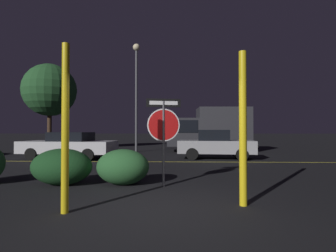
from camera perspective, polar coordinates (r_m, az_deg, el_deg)
The scene contains 12 objects.
ground_plane at distance 5.11m, azimuth -2.54°, elevation -17.59°, with size 260.00×260.00×0.00m, color black.
road_center_stripe at distance 12.36m, azimuth 0.14°, elevation -7.79°, with size 35.02×0.12×0.01m, color gold.
stop_sign at distance 6.84m, azimuth -0.98°, elevation 0.27°, with size 0.90×0.20×2.29m.
yellow_pole_left at distance 5.00m, azimuth -21.46°, elevation -0.35°, with size 0.13×0.13×3.02m, color yellow.
yellow_pole_right at distance 5.32m, azimuth 16.00°, elevation -0.43°, with size 0.15×0.15×3.02m, color yellow.
hedge_bush_1 at distance 7.68m, azimuth -22.11°, elevation -8.21°, with size 1.62×1.18×0.98m, color #19421E.
hedge_bush_2 at distance 7.27m, azimuth -9.79°, elevation -8.76°, with size 1.42×1.09×0.96m, color #285B2D.
passing_car_1 at distance 14.68m, azimuth -20.69°, elevation -3.91°, with size 4.99×2.37×1.38m.
passing_car_2 at distance 13.94m, azimuth 10.26°, elevation -3.98°, with size 4.10×2.13×1.50m.
delivery_truck at distance 18.65m, azimuth 8.68°, elevation -0.57°, with size 5.75×2.72×3.05m.
street_lamp at distance 18.54m, azimuth -6.90°, elevation 10.03°, with size 0.49×0.49×7.50m.
tree_0 at distance 22.30m, azimuth -24.34°, elevation 7.10°, with size 4.01×4.01×6.60m.
Camera 1 is at (0.38, -4.88, 1.46)m, focal length 28.00 mm.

